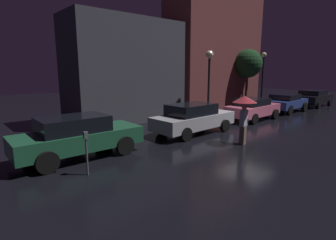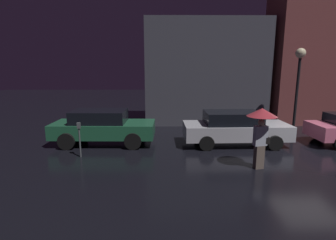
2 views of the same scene
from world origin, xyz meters
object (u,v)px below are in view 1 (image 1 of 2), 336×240
object	(u,v)px
parked_car_black	(313,98)
street_lamp_far	(263,70)
parked_car_silver	(193,118)
pedestrian_with_umbrella	(244,107)
parked_car_pink	(253,108)
parking_meter	(86,149)
parked_car_green	(78,136)
street_lamp_near	(209,68)
parked_car_blue	(286,102)

from	to	relation	value
parked_car_black	street_lamp_far	size ratio (longest dim) A/B	0.93
parked_car_silver	pedestrian_with_umbrella	bearing A→B (deg)	-89.38
parked_car_pink	parking_meter	world-z (taller)	parked_car_pink
parked_car_green	parking_meter	world-z (taller)	parked_car_green
parked_car_green	street_lamp_near	xyz separation A→B (m)	(9.58, 2.03, 2.45)
parked_car_green	parked_car_black	distance (m)	20.95
parked_car_green	parking_meter	distance (m)	1.85
parked_car_black	pedestrian_with_umbrella	bearing A→B (deg)	-169.92
parked_car_black	street_lamp_far	xyz separation A→B (m)	(-4.15, 2.56, 2.33)
pedestrian_with_umbrella	parked_car_blue	bearing A→B (deg)	3.39
pedestrian_with_umbrella	parking_meter	xyz separation A→B (m)	(-6.44, 1.19, -0.77)
parked_car_pink	parked_car_silver	bearing A→B (deg)	177.99
pedestrian_with_umbrella	parked_car_silver	bearing A→B (deg)	79.45
parked_car_pink	pedestrian_with_umbrella	size ratio (longest dim) A/B	1.96
parked_car_blue	street_lamp_far	xyz separation A→B (m)	(0.80, 2.46, 2.34)
parked_car_green	street_lamp_far	world-z (taller)	street_lamp_far
parked_car_pink	street_lamp_far	bearing A→B (deg)	23.15
street_lamp_near	parked_car_pink	bearing A→B (deg)	-51.95
parking_meter	street_lamp_near	distance (m)	11.02
parked_car_green	street_lamp_near	distance (m)	10.10
parked_car_green	parked_car_pink	distance (m)	11.31
parked_car_green	parking_meter	xyz separation A→B (m)	(-0.47, -1.79, 0.03)
parked_car_pink	street_lamp_far	size ratio (longest dim) A/B	0.90
parked_car_blue	street_lamp_near	bearing A→B (deg)	159.84
parked_car_pink	street_lamp_far	distance (m)	6.48
pedestrian_with_umbrella	street_lamp_near	world-z (taller)	street_lamp_near
parked_car_black	parking_meter	distance (m)	21.47
parked_car_green	parked_car_silver	bearing A→B (deg)	-0.50
parked_car_blue	parked_car_black	xyz separation A→B (m)	(4.95, -0.10, 0.01)
parked_car_pink	parked_car_blue	xyz separation A→B (m)	(4.68, 0.08, 0.00)
parking_meter	street_lamp_far	distance (m)	17.89
parked_car_blue	parked_car_black	size ratio (longest dim) A/B	0.96
parked_car_silver	parked_car_blue	bearing A→B (deg)	-1.15
parked_car_pink	parked_car_black	xyz separation A→B (m)	(9.64, -0.02, 0.01)
parked_car_blue	street_lamp_near	xyz separation A→B (m)	(-6.42, 2.13, 2.53)
parked_car_silver	parked_car_pink	bearing A→B (deg)	-1.75
parked_car_green	street_lamp_far	size ratio (longest dim) A/B	0.99
pedestrian_with_umbrella	parked_car_pink	bearing A→B (deg)	15.02
parked_car_blue	street_lamp_far	world-z (taller)	street_lamp_far
parked_car_silver	pedestrian_with_umbrella	world-z (taller)	pedestrian_with_umbrella
parked_car_pink	parked_car_blue	world-z (taller)	parked_car_pink
pedestrian_with_umbrella	parking_meter	size ratio (longest dim) A/B	1.54
parked_car_blue	pedestrian_with_umbrella	size ratio (longest dim) A/B	1.94
parked_car_blue	street_lamp_far	bearing A→B (deg)	70.26
parked_car_pink	parked_car_black	size ratio (longest dim) A/B	0.97
parked_car_green	parked_car_blue	bearing A→B (deg)	0.67
street_lamp_far	parked_car_black	bearing A→B (deg)	-31.69
parked_car_black	parked_car_blue	bearing A→B (deg)	178.38
parked_car_pink	street_lamp_far	world-z (taller)	street_lamp_far
parked_car_black	street_lamp_far	distance (m)	5.41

